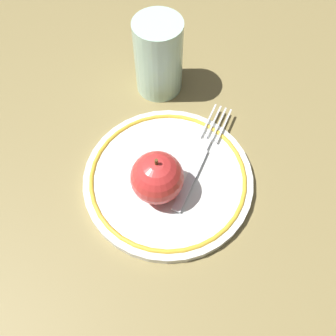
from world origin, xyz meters
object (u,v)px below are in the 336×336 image
(plate, at_px, (168,178))
(drinking_glass, at_px, (159,57))
(apple_red_whole, at_px, (157,178))
(fork, at_px, (200,158))

(plate, xyz_separation_m, drinking_glass, (0.02, 0.17, 0.05))
(apple_red_whole, bearing_deg, plate, 47.54)
(apple_red_whole, xyz_separation_m, fork, (0.07, 0.04, -0.03))
(apple_red_whole, height_order, fork, apple_red_whole)
(drinking_glass, bearing_deg, plate, -96.11)
(drinking_glass, bearing_deg, fork, -79.21)
(plate, xyz_separation_m, apple_red_whole, (-0.02, -0.02, 0.04))
(fork, xyz_separation_m, drinking_glass, (-0.03, 0.15, 0.04))
(apple_red_whole, xyz_separation_m, drinking_glass, (0.04, 0.19, 0.01))
(drinking_glass, bearing_deg, apple_red_whole, -100.52)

